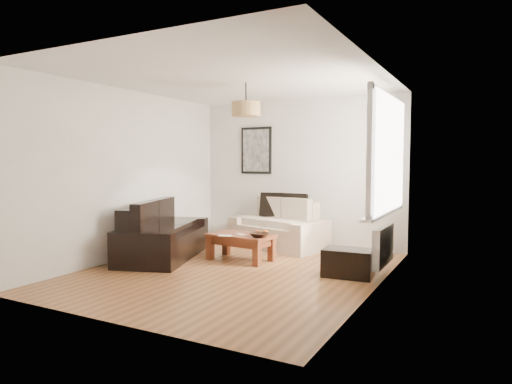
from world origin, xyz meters
The scene contains 21 objects.
floor centered at (0.00, 0.00, 0.00)m, with size 4.50×4.50×0.00m, color brown.
ceiling centered at (0.00, 0.00, 2.60)m, with size 3.80×4.50×0.00m, color white, non-canonical shape.
wall_back centered at (0.00, 2.25, 1.30)m, with size 3.80×0.04×2.60m, color silver, non-canonical shape.
wall_front centered at (0.00, -2.25, 1.30)m, with size 3.80×0.04×2.60m, color silver, non-canonical shape.
wall_left centered at (-1.90, 0.00, 1.30)m, with size 0.04×4.50×2.60m, color silver, non-canonical shape.
wall_right centered at (1.90, 0.00, 1.30)m, with size 0.04×4.50×2.60m, color silver, non-canonical shape.
window_bay centered at (1.86, 0.80, 1.60)m, with size 0.14×1.90×1.60m, color white, non-canonical shape.
radiator centered at (1.82, 0.80, 0.38)m, with size 0.10×0.90×0.52m, color white.
poster centered at (-0.85, 2.22, 1.70)m, with size 0.62×0.04×0.87m, color black, non-canonical shape.
pendant_shade centered at (0.00, 0.30, 2.23)m, with size 0.40×0.40×0.20m, color tan.
loveseat_cream centered at (-0.19, 1.78, 0.40)m, with size 1.61×0.88×0.80m, color #BEB099, non-canonical shape.
sofa_leather centered at (-1.43, 0.22, 0.40)m, with size 1.87×0.91×0.81m, color black, non-canonical shape.
coffee_table centered at (-0.27, 0.61, 0.20)m, with size 0.98×0.54×0.40m, color brown, non-canonical shape.
ottoman centered at (1.45, 0.43, 0.18)m, with size 0.64×0.41×0.36m, color black.
cushion_left centered at (-0.40, 1.98, 0.72)m, with size 0.42×0.13×0.42m, color black.
cushion_right centered at (0.04, 1.98, 0.72)m, with size 0.42×0.13×0.42m, color black.
fruit_bowl centered at (0.12, 0.49, 0.43)m, with size 0.27×0.27×0.07m, color black.
orange_a centered at (0.06, 0.65, 0.44)m, with size 0.06×0.06×0.06m, color orange.
orange_b centered at (0.10, 0.72, 0.44)m, with size 0.08×0.08×0.08m, color #DF5112.
orange_c centered at (-0.02, 0.66, 0.44)m, with size 0.06×0.06×0.06m, color #FF4F15.
papers centered at (-0.40, 0.36, 0.40)m, with size 0.18×0.13×0.01m, color silver.
Camera 1 is at (3.09, -5.25, 1.51)m, focal length 31.57 mm.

